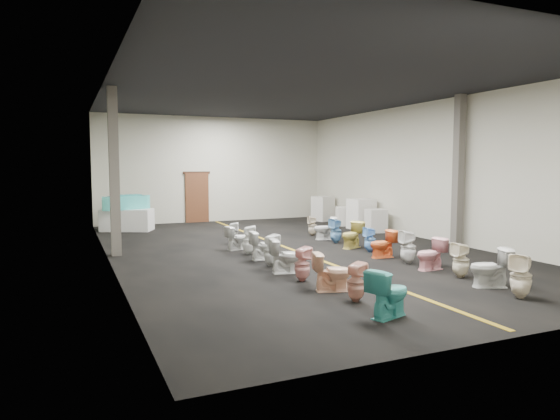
# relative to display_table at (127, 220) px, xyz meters

# --- Properties ---
(floor) EXTENTS (16.00, 16.00, 0.00)m
(floor) POSITION_rel_display_table_xyz_m (3.89, -6.23, -0.40)
(floor) COLOR black
(floor) RESTS_ON ground
(ceiling) EXTENTS (16.00, 16.00, 0.00)m
(ceiling) POSITION_rel_display_table_xyz_m (3.89, -6.23, 4.10)
(ceiling) COLOR black
(ceiling) RESTS_ON ground
(wall_back) EXTENTS (10.00, 0.00, 10.00)m
(wall_back) POSITION_rel_display_table_xyz_m (3.89, 1.77, 1.85)
(wall_back) COLOR #BBB7A0
(wall_back) RESTS_ON ground
(wall_front) EXTENTS (10.00, 0.00, 10.00)m
(wall_front) POSITION_rel_display_table_xyz_m (3.89, -14.23, 1.85)
(wall_front) COLOR #BBB7A0
(wall_front) RESTS_ON ground
(wall_left) EXTENTS (0.00, 16.00, 16.00)m
(wall_left) POSITION_rel_display_table_xyz_m (-1.11, -6.23, 1.85)
(wall_left) COLOR #BBB7A0
(wall_left) RESTS_ON ground
(wall_right) EXTENTS (0.00, 16.00, 16.00)m
(wall_right) POSITION_rel_display_table_xyz_m (8.89, -6.23, 1.85)
(wall_right) COLOR #BBB7A0
(wall_right) RESTS_ON ground
(aisle_stripe) EXTENTS (0.12, 15.60, 0.01)m
(aisle_stripe) POSITION_rel_display_table_xyz_m (3.89, -6.23, -0.40)
(aisle_stripe) COLOR olive
(aisle_stripe) RESTS_ON floor
(back_door) EXTENTS (1.00, 0.10, 2.10)m
(back_door) POSITION_rel_display_table_xyz_m (3.09, 1.71, 0.65)
(back_door) COLOR #562D19
(back_door) RESTS_ON floor
(door_frame) EXTENTS (1.15, 0.08, 0.10)m
(door_frame) POSITION_rel_display_table_xyz_m (3.09, 1.72, 1.72)
(door_frame) COLOR #331C11
(door_frame) RESTS_ON back_door
(column_left) EXTENTS (0.25, 0.25, 4.50)m
(column_left) POSITION_rel_display_table_xyz_m (-0.86, -5.23, 1.85)
(column_left) COLOR #59544C
(column_left) RESTS_ON floor
(column_right) EXTENTS (0.25, 0.25, 4.50)m
(column_right) POSITION_rel_display_table_xyz_m (8.64, -7.73, 1.85)
(column_right) COLOR #59544C
(column_right) RESTS_ON floor
(display_table) EXTENTS (2.03, 1.58, 0.81)m
(display_table) POSITION_rel_display_table_xyz_m (0.00, 0.00, 0.00)
(display_table) COLOR silver
(display_table) RESTS_ON floor
(bathtub) EXTENTS (1.77, 1.10, 0.55)m
(bathtub) POSITION_rel_display_table_xyz_m (0.00, 0.00, 0.67)
(bathtub) COLOR #40BAB4
(bathtub) RESTS_ON display_table
(appliance_crate_a) EXTENTS (0.76, 0.76, 0.84)m
(appliance_crate_a) POSITION_rel_display_table_xyz_m (8.29, -4.03, 0.01)
(appliance_crate_a) COLOR beige
(appliance_crate_a) RESTS_ON floor
(appliance_crate_b) EXTENTS (0.86, 0.86, 1.15)m
(appliance_crate_b) POSITION_rel_display_table_xyz_m (8.29, -3.04, 0.17)
(appliance_crate_b) COLOR silver
(appliance_crate_b) RESTS_ON floor
(appliance_crate_c) EXTENTS (0.84, 0.84, 0.75)m
(appliance_crate_c) POSITION_rel_display_table_xyz_m (8.29, -1.84, -0.03)
(appliance_crate_c) COLOR white
(appliance_crate_c) RESTS_ON floor
(appliance_crate_d) EXTENTS (0.93, 0.93, 1.07)m
(appliance_crate_d) POSITION_rel_display_table_xyz_m (8.29, 0.05, 0.13)
(appliance_crate_d) COLOR beige
(appliance_crate_d) RESTS_ON floor
(toilet_left_0) EXTENTS (0.88, 0.67, 0.80)m
(toilet_left_0) POSITION_rel_display_table_xyz_m (2.63, -12.71, -0.01)
(toilet_left_0) COLOR teal
(toilet_left_0) RESTS_ON floor
(toilet_left_1) EXTENTS (0.41, 0.40, 0.71)m
(toilet_left_1) POSITION_rel_display_table_xyz_m (2.63, -11.72, -0.05)
(toilet_left_1) COLOR #DC9D89
(toilet_left_1) RESTS_ON floor
(toilet_left_2) EXTENTS (0.83, 0.61, 0.76)m
(toilet_left_2) POSITION_rel_display_table_xyz_m (2.61, -10.89, -0.02)
(toilet_left_2) COLOR #FFC5A0
(toilet_left_2) RESTS_ON floor
(toilet_left_3) EXTENTS (0.41, 0.41, 0.73)m
(toilet_left_3) POSITION_rel_display_table_xyz_m (2.44, -9.92, -0.04)
(toilet_left_3) COLOR #D79690
(toilet_left_3) RESTS_ON floor
(toilet_left_4) EXTENTS (0.83, 0.56, 0.78)m
(toilet_left_4) POSITION_rel_display_table_xyz_m (2.47, -9.05, -0.01)
(toilet_left_4) COLOR silver
(toilet_left_4) RESTS_ON floor
(toilet_left_5) EXTENTS (0.43, 0.43, 0.77)m
(toilet_left_5) POSITION_rel_display_table_xyz_m (2.44, -8.18, -0.02)
(toilet_left_5) COLOR silver
(toilet_left_5) RESTS_ON floor
(toilet_left_6) EXTENTS (0.75, 0.46, 0.74)m
(toilet_left_6) POSITION_rel_display_table_xyz_m (2.58, -7.38, -0.03)
(toilet_left_6) COLOR white
(toilet_left_6) RESTS_ON floor
(toilet_left_7) EXTENTS (0.44, 0.44, 0.79)m
(toilet_left_7) POSITION_rel_display_table_xyz_m (2.49, -6.46, -0.01)
(toilet_left_7) COLOR white
(toilet_left_7) RESTS_ON floor
(toilet_left_8) EXTENTS (0.74, 0.52, 0.69)m
(toilet_left_8) POSITION_rel_display_table_xyz_m (2.44, -5.63, -0.06)
(toilet_left_8) COLOR silver
(toilet_left_8) RESTS_ON floor
(toilet_left_9) EXTENTS (0.42, 0.41, 0.70)m
(toilet_left_9) POSITION_rel_display_table_xyz_m (2.59, -4.78, -0.05)
(toilet_left_9) COLOR silver
(toilet_left_9) RESTS_ON floor
(toilet_right_0) EXTENTS (0.51, 0.50, 0.84)m
(toilet_right_0) POSITION_rel_display_table_xyz_m (5.53, -12.72, 0.02)
(toilet_right_0) COLOR #F2E4CA
(toilet_right_0) RESTS_ON floor
(toilet_right_1) EXTENTS (0.89, 0.72, 0.80)m
(toilet_right_1) POSITION_rel_display_table_xyz_m (5.66, -11.88, -0.01)
(toilet_right_1) COLOR silver
(toilet_right_1) RESTS_ON floor
(toilet_right_2) EXTENTS (0.39, 0.38, 0.77)m
(toilet_right_2) POSITION_rel_display_table_xyz_m (5.74, -10.99, -0.02)
(toilet_right_2) COLOR #F0E3C6
(toilet_right_2) RESTS_ON floor
(toilet_right_3) EXTENTS (0.76, 0.47, 0.74)m
(toilet_right_3) POSITION_rel_display_table_xyz_m (5.69, -10.08, -0.03)
(toilet_right_3) COLOR #F4A6AE
(toilet_right_3) RESTS_ON floor
(toilet_right_4) EXTENTS (0.44, 0.44, 0.84)m
(toilet_right_4) POSITION_rel_display_table_xyz_m (5.67, -9.27, 0.02)
(toilet_right_4) COLOR white
(toilet_right_4) RESTS_ON floor
(toilet_right_5) EXTENTS (0.71, 0.41, 0.73)m
(toilet_right_5) POSITION_rel_display_table_xyz_m (5.56, -8.35, -0.04)
(toilet_right_5) COLOR orange
(toilet_right_5) RESTS_ON floor
(toilet_right_6) EXTENTS (0.35, 0.34, 0.70)m
(toilet_right_6) POSITION_rel_display_table_xyz_m (5.74, -7.48, -0.05)
(toilet_right_6) COLOR #75B6F6
(toilet_right_6) RESTS_ON floor
(toilet_right_7) EXTENTS (0.87, 0.71, 0.78)m
(toilet_right_7) POSITION_rel_display_table_xyz_m (5.62, -6.72, -0.01)
(toilet_right_7) COLOR #CEBA53
(toilet_right_7) RESTS_ON floor
(toilet_right_8) EXTENTS (0.42, 0.41, 0.77)m
(toilet_right_8) POSITION_rel_display_table_xyz_m (5.66, -5.70, -0.02)
(toilet_right_8) COLOR #699FCF
(toilet_right_8) RESTS_ON floor
(toilet_right_9) EXTENTS (0.82, 0.61, 0.74)m
(toilet_right_9) POSITION_rel_display_table_xyz_m (5.70, -4.91, -0.03)
(toilet_right_9) COLOR silver
(toilet_right_9) RESTS_ON floor
(toilet_right_10) EXTENTS (0.37, 0.36, 0.68)m
(toilet_right_10) POSITION_rel_display_table_xyz_m (5.75, -3.93, -0.06)
(toilet_right_10) COLOR beige
(toilet_right_10) RESTS_ON floor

